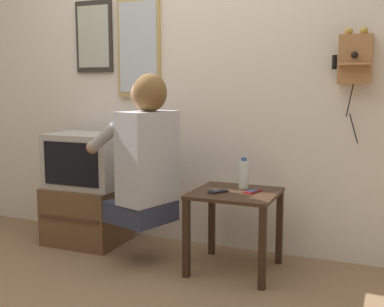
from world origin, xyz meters
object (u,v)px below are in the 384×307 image
object	(u,v)px
framed_picture	(94,37)
wall_mirror	(139,47)
water_bottle	(244,174)
person	(145,153)
television	(87,160)
cell_phone_held	(218,191)
cell_phone_spare	(252,191)
wall_phone_antique	(355,59)

from	to	relation	value
framed_picture	wall_mirror	xyz separation A→B (m)	(0.40, -0.00, -0.09)
water_bottle	wall_mirror	bearing A→B (deg)	162.92
person	television	distance (m)	0.68
framed_picture	cell_phone_held	bearing A→B (deg)	-20.98
wall_mirror	television	bearing A→B (deg)	-136.99
television	water_bottle	bearing A→B (deg)	-0.02
cell_phone_held	cell_phone_spare	bearing A→B (deg)	56.48
person	wall_mirror	bearing A→B (deg)	49.82
wall_phone_antique	framed_picture	xyz separation A→B (m)	(-1.96, 0.04, 0.21)
wall_phone_antique	cell_phone_spare	distance (m)	1.05
cell_phone_held	cell_phone_spare	world-z (taller)	same
wall_phone_antique	cell_phone_held	xyz separation A→B (m)	(-0.76, -0.42, -0.83)
wall_phone_antique	wall_mirror	distance (m)	1.57
wall_mirror	cell_phone_spare	distance (m)	1.43
person	water_bottle	xyz separation A→B (m)	(0.60, 0.24, -0.14)
framed_picture	cell_phone_held	distance (m)	1.66
person	cell_phone_spare	distance (m)	0.74
wall_mirror	person	bearing A→B (deg)	-58.24
wall_mirror	water_bottle	size ratio (longest dim) A/B	3.65
cell_phone_held	water_bottle	xyz separation A→B (m)	(0.11, 0.18, 0.09)
framed_picture	wall_phone_antique	bearing A→B (deg)	-1.29
wall_mirror	framed_picture	bearing A→B (deg)	179.55
wall_phone_antique	framed_picture	bearing A→B (deg)	178.71
framed_picture	wall_mirror	world-z (taller)	wall_mirror
television	water_bottle	size ratio (longest dim) A/B	2.74
television	wall_phone_antique	world-z (taller)	wall_phone_antique
television	cell_phone_spare	size ratio (longest dim) A/B	4.09
cell_phone_held	cell_phone_spare	size ratio (longest dim) A/B	1.00
wall_mirror	cell_phone_held	distance (m)	1.33
cell_phone_held	cell_phone_spare	xyz separation A→B (m)	(0.20, 0.09, 0.00)
framed_picture	water_bottle	bearing A→B (deg)	-12.22
television	wall_phone_antique	bearing A→B (deg)	7.37
person	wall_mirror	world-z (taller)	wall_mirror
cell_phone_held	framed_picture	bearing A→B (deg)	-168.36
framed_picture	television	bearing A→B (deg)	-71.29
television	cell_phone_held	bearing A→B (deg)	-9.06
cell_phone_held	wall_phone_antique	bearing A→B (deg)	61.58
wall_phone_antique	wall_mirror	world-z (taller)	wall_mirror
wall_mirror	wall_phone_antique	bearing A→B (deg)	-1.51
wall_mirror	cell_phone_held	size ratio (longest dim) A/B	5.46
person	cell_phone_held	distance (m)	0.54
television	wall_phone_antique	distance (m)	2.02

